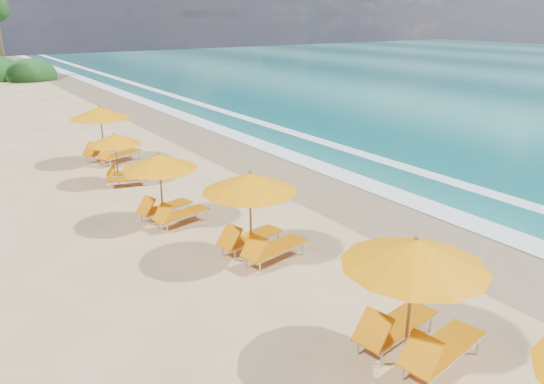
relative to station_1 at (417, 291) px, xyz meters
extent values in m
plane|color=tan|center=(1.35, 6.80, -1.49)|extent=(160.00, 160.00, 0.00)
cube|color=#8E7354|center=(5.35, 6.80, -1.49)|extent=(4.00, 160.00, 0.01)
cube|color=white|center=(6.85, 6.80, -1.46)|extent=(1.20, 160.00, 0.01)
cube|color=white|center=(9.85, 6.80, -1.47)|extent=(0.80, 160.00, 0.01)
cylinder|color=olive|center=(-0.20, -0.03, -0.22)|extent=(0.06, 0.06, 2.55)
cone|color=orange|center=(-0.20, -0.03, 0.84)|extent=(3.01, 3.01, 0.51)
sphere|color=olive|center=(-0.20, -0.03, 1.13)|extent=(0.09, 0.09, 0.09)
cylinder|color=olive|center=(-0.33, 5.29, -0.28)|extent=(0.06, 0.06, 2.42)
cone|color=orange|center=(-0.33, 5.29, 0.72)|extent=(2.91, 2.91, 0.49)
sphere|color=olive|center=(-0.33, 5.29, 1.00)|extent=(0.09, 0.09, 0.09)
cylinder|color=olive|center=(-1.31, 8.97, -0.37)|extent=(0.06, 0.06, 2.25)
cone|color=orange|center=(-1.31, 8.97, 0.56)|extent=(2.75, 2.75, 0.45)
sphere|color=olive|center=(-1.31, 8.97, 0.82)|extent=(0.08, 0.08, 0.08)
cylinder|color=olive|center=(-1.15, 13.81, -0.52)|extent=(0.05, 0.05, 1.95)
cone|color=orange|center=(-1.15, 13.81, 0.29)|extent=(2.47, 2.47, 0.39)
sphere|color=olive|center=(-1.15, 13.81, 0.51)|extent=(0.07, 0.07, 0.07)
cylinder|color=olive|center=(-0.71, 17.03, -0.25)|extent=(0.06, 0.06, 2.49)
cone|color=orange|center=(-0.71, 17.03, 0.78)|extent=(3.36, 3.36, 0.50)
sphere|color=olive|center=(-0.71, 17.03, 1.06)|extent=(0.09, 0.09, 0.09)
ellipsoid|color=#163D14|center=(2.35, 51.80, -1.01)|extent=(5.00, 5.00, 3.25)
cylinder|color=brown|center=(0.35, 53.80, 1.91)|extent=(0.36, 0.36, 6.80)
camera|label=1|loc=(-6.84, -5.49, 4.79)|focal=34.27mm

